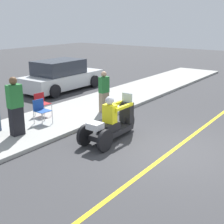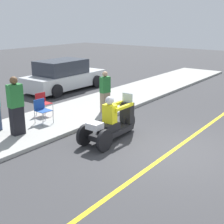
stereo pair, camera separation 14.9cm
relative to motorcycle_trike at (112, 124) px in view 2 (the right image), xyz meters
name	(u,v)px [view 2 (the right image)]	position (x,y,z in m)	size (l,w,h in m)	color
ground_plane	(172,151)	(0.32, -1.88, -0.49)	(60.00, 60.00, 0.00)	#38383A
lane_stripe	(167,155)	(0.00, -1.88, -0.49)	(24.00, 0.12, 0.01)	gold
sidewalk_strip	(58,119)	(0.32, 2.72, -0.43)	(28.00, 2.80, 0.12)	#9E9E99
motorcycle_trike	(112,124)	(0.00, 0.00, 0.00)	(2.37, 0.84, 1.40)	black
spectator_far_back	(105,93)	(1.93, 1.78, 0.38)	(0.41, 0.29, 1.57)	gray
spectator_near_curb	(16,107)	(-1.62, 2.43, 0.50)	(0.46, 0.31, 1.81)	black
folding_chair_set_back	(43,102)	(0.23, 3.40, 0.13)	(0.50, 0.50, 0.82)	#A5A8AD
folding_chair_curbside	(42,109)	(-0.42, 2.70, 0.13)	(0.49, 0.49, 0.82)	#A5A8AD
parked_car_lot_left	(64,76)	(4.11, 6.19, 0.24)	(4.51, 2.02, 1.57)	silver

